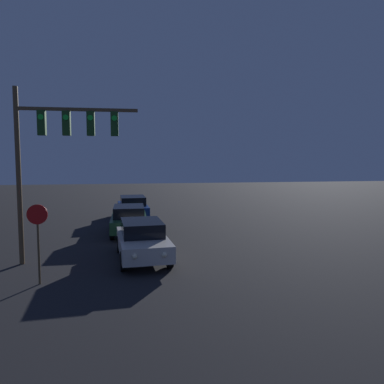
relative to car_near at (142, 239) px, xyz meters
name	(u,v)px	position (x,y,z in m)	size (l,w,h in m)	color
car_near	(142,239)	(0.00, 0.00, 0.00)	(2.11, 4.50, 1.49)	beige
car_mid	(129,219)	(-0.53, 5.10, 0.00)	(1.85, 4.41, 1.49)	#1E4728
car_far	(133,207)	(-0.30, 10.10, 0.00)	(2.06, 4.49, 1.49)	navy
traffic_signal_mast	(56,142)	(-3.11, 0.06, 3.75)	(4.43, 0.30, 6.51)	brown
stop_sign	(38,230)	(-3.28, -2.44, 0.93)	(0.62, 0.07, 2.52)	brown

